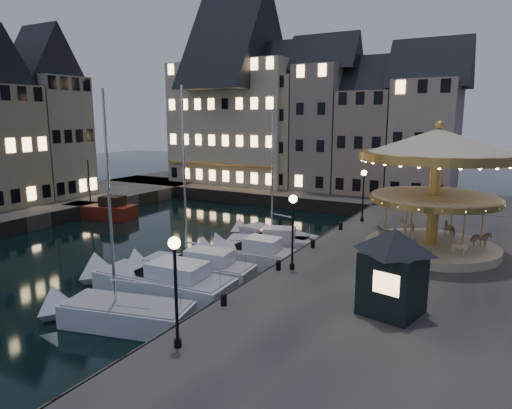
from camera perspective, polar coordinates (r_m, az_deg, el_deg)
The scene contains 30 objects.
ground at distance 28.87m, azimuth -9.63°, elevation -8.70°, with size 160.00×160.00×0.00m, color black.
quay_east at distance 28.70m, azimuth 21.42°, elevation -8.06°, with size 16.00×56.00×1.30m, color #474442.
quay_north at distance 55.91m, azimuth 1.94°, elevation 1.65°, with size 44.00×12.00×1.30m, color #474442.
quaywall_e at distance 30.65m, azimuth 6.39°, elevation -6.17°, with size 0.15×44.00×1.30m, color #47423A.
quaywall_n at distance 49.76m, azimuth 0.82°, elevation 0.51°, with size 48.00×0.15×1.30m, color #47423A.
quaywall_w at distance 43.06m, azimuth -26.98°, elevation -2.33°, with size 0.15×44.00×1.30m, color #47423A.
streetlamp_a at distance 16.66m, azimuth -10.04°, elevation -8.85°, with size 0.44×0.44×4.17m.
streetlamp_b at distance 24.89m, azimuth 4.62°, elevation -2.11°, with size 0.44×0.44×4.17m.
streetlamp_c at distance 37.39m, azimuth 13.28°, elevation 2.00°, with size 0.44×0.44×4.17m.
bollard_a at distance 20.87m, azimuth -4.05°, elevation -11.67°, with size 0.30×0.30×0.57m.
bollard_b at distance 25.35m, azimuth 2.82°, elevation -7.52°, with size 0.30×0.30×0.57m.
bollard_c at distance 29.72m, azimuth 7.12°, elevation -4.81°, with size 0.30×0.30×0.57m.
bollard_d at distance 34.73m, azimuth 10.55°, elevation -2.62°, with size 0.30×0.30×0.57m.
townhouse_na at distance 62.94m, azimuth -6.64°, elevation 9.13°, with size 5.50×8.00×12.80m.
townhouse_nb at distance 59.91m, azimuth -2.35°, elevation 9.59°, with size 6.16×8.00×13.80m.
townhouse_nc at distance 56.98m, azimuth 2.92°, elevation 10.03°, with size 6.82×8.00×14.80m.
townhouse_nd at distance 54.67m, azimuth 8.43°, elevation 10.42°, with size 5.50×8.00×15.80m.
townhouse_ne at distance 53.01m, azimuth 13.96°, elevation 8.58°, with size 6.16×8.00×12.80m.
townhouse_nf at distance 51.72m, azimuth 20.53°, elevation 8.73°, with size 6.82×8.00×13.80m.
townhouse_wc at distance 53.82m, azimuth -24.59°, elevation 8.71°, with size 8.80×5.50×14.20m.
hotel_corner at distance 59.87m, azimuth -2.32°, elevation 11.03°, with size 17.60×9.00×16.80m.
motorboat_a at distance 22.88m, azimuth -17.01°, elevation -12.95°, with size 7.16×3.79×11.83m.
motorboat_b at distance 26.09m, azimuth -12.15°, elevation -9.44°, with size 9.02×3.16×2.15m.
motorboat_c at distance 27.87m, azimuth -8.11°, elevation -7.90°, with size 8.08×2.86×10.67m.
motorboat_d at distance 30.24m, azimuth -1.07°, elevation -6.36°, with size 6.83×2.50×2.15m.
motorboat_e at distance 32.59m, azimuth 0.96°, elevation -5.09°, with size 6.90×3.98×2.15m.
motorboat_f at distance 35.12m, azimuth 2.10°, elevation -4.10°, with size 7.71×3.88×10.27m.
red_fishing_boat at distance 46.48m, azimuth -18.78°, elevation -0.76°, with size 7.34×3.77×5.80m.
carousel at distance 29.81m, azimuth 21.67°, elevation 4.39°, with size 9.25×9.25×8.09m.
ticket_kiosk at distance 20.16m, azimuth 16.85°, elevation -6.24°, with size 3.62×3.62×4.24m.
Camera 1 is at (17.23, -21.08, 9.59)m, focal length 32.00 mm.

